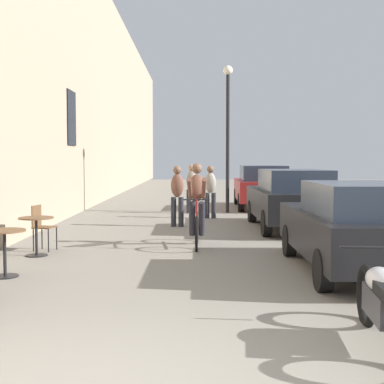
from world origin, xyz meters
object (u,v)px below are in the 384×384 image
street_lamp (229,120)px  pedestrian_near (179,193)px  cafe_chair_far_toward_street (43,224)px  parked_car_second (293,198)px  parked_car_nearest (356,226)px  cyclist_on_bicycle (198,207)px  cafe_table_far (38,228)px  parked_car_third (263,186)px  pedestrian_mid (212,189)px  cafe_table_mid (6,243)px  pedestrian_far (193,186)px

street_lamp → pedestrian_near: bearing=-112.8°
cafe_chair_far_toward_street → parked_car_second: parked_car_second is taller
parked_car_nearest → cyclist_on_bicycle: bearing=132.3°
cafe_chair_far_toward_street → street_lamp: size_ratio=0.18×
cafe_table_far → parked_car_nearest: (5.43, -1.48, 0.22)m
cafe_chair_far_toward_street → parked_car_third: parked_car_third is taller
pedestrian_mid → cafe_table_far: bearing=-118.3°
pedestrian_mid → pedestrian_near: bearing=-114.8°
parked_car_nearest → cafe_chair_far_toward_street: bearing=159.3°
cafe_table_far → cyclist_on_bicycle: 3.23m
cafe_table_far → cyclist_on_bicycle: size_ratio=0.41×
pedestrian_near → pedestrian_mid: bearing=65.2°
cyclist_on_bicycle → pedestrian_near: bearing=98.9°
cafe_chair_far_toward_street → pedestrian_near: (2.57, 3.74, 0.39)m
street_lamp → parked_car_nearest: street_lamp is taller
cyclist_on_bicycle → cafe_table_mid: bearing=-134.6°
pedestrian_mid → parked_car_nearest: 8.13m
cafe_table_mid → parked_car_third: (5.41, 11.53, 0.29)m
pedestrian_far → parked_car_third: bearing=35.9°
cyclist_on_bicycle → pedestrian_mid: size_ratio=1.10×
cafe_table_far → pedestrian_far: (2.87, 7.89, 0.39)m
cafe_table_far → pedestrian_mid: pedestrian_mid is taller
pedestrian_near → parked_car_third: bearing=61.4°
cafe_table_mid → cyclist_on_bicycle: 4.21m
pedestrian_near → parked_car_third: 6.16m
cafe_table_far → parked_car_third: size_ratio=0.16×
pedestrian_mid → cyclist_on_bicycle: bearing=-95.0°
pedestrian_far → parked_car_second: bearing=-58.0°
cafe_chair_far_toward_street → pedestrian_mid: (3.52, 5.79, 0.38)m
pedestrian_far → parked_car_nearest: bearing=-74.7°
cafe_table_mid → pedestrian_near: bearing=68.1°
pedestrian_mid → street_lamp: (0.63, 1.71, 2.21)m
cafe_table_far → parked_car_nearest: parked_car_nearest is taller
parked_car_nearest → parked_car_second: parked_car_second is taller
cyclist_on_bicycle → parked_car_third: bearing=74.0°
cafe_table_mid → cafe_chair_far_toward_street: 2.39m
parked_car_second → cafe_table_far: bearing=-145.0°
cyclist_on_bicycle → cafe_table_far: bearing=-158.0°
pedestrian_mid → pedestrian_far: pedestrian_far is taller
street_lamp → parked_car_nearest: size_ratio=1.21×
cafe_chair_far_toward_street → parked_car_nearest: (5.51, -2.08, 0.23)m
parked_car_second → parked_car_third: size_ratio=0.97×
cafe_table_far → parked_car_second: parked_car_second is taller
cafe_chair_far_toward_street → street_lamp: (4.15, 7.50, 2.59)m
pedestrian_mid → cafe_table_mid: bearing=-112.6°
cafe_table_far → cafe_chair_far_toward_street: cafe_chair_far_toward_street is taller
cafe_table_mid → cyclist_on_bicycle: size_ratio=0.41×
cyclist_on_bicycle → pedestrian_far: 6.68m
cyclist_on_bicycle → parked_car_second: cyclist_on_bicycle is taller
cyclist_on_bicycle → pedestrian_far: (-0.11, 6.68, 0.10)m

